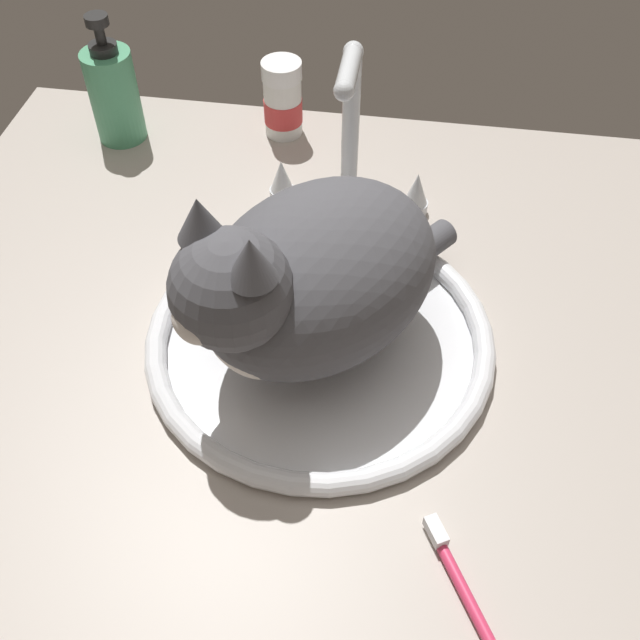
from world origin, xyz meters
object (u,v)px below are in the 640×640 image
object	(u,v)px
cat	(305,280)
pill_bottle	(283,101)
soap_pump_bottle	(114,93)
faucet	(349,153)
sink_basin	(320,339)
toothbrush	(470,603)

from	to	relation	value
cat	pill_bottle	bearing A→B (deg)	103.98
soap_pump_bottle	cat	bearing A→B (deg)	-47.59
faucet	soap_pump_bottle	xyz separation A→B (cm)	(-32.57, 10.80, -1.82)
sink_basin	cat	world-z (taller)	cat
toothbrush	pill_bottle	bearing A→B (deg)	113.31
cat	pill_bottle	world-z (taller)	cat
sink_basin	pill_bottle	distance (cm)	38.93
sink_basin	pill_bottle	size ratio (longest dim) A/B	3.43
cat	soap_pump_bottle	bearing A→B (deg)	132.41
soap_pump_bottle	toothbrush	distance (cm)	75.84
soap_pump_bottle	pill_bottle	size ratio (longest dim) A/B	1.63
cat	pill_bottle	xyz separation A→B (cm)	(-9.63, 38.67, -6.13)
pill_bottle	toothbrush	world-z (taller)	pill_bottle
faucet	sink_basin	bearing A→B (deg)	-90.00
sink_basin	faucet	world-z (taller)	faucet
sink_basin	soap_pump_bottle	world-z (taller)	soap_pump_bottle
soap_pump_bottle	pill_bottle	bearing A→B (deg)	11.11
faucet	toothbrush	bearing A→B (deg)	-71.22
sink_basin	soap_pump_bottle	distance (cm)	46.66
sink_basin	cat	size ratio (longest dim) A/B	1.13
sink_basin	toothbrush	size ratio (longest dim) A/B	2.50
faucet	cat	xyz separation A→B (cm)	(-1.15, -23.60, 2.57)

